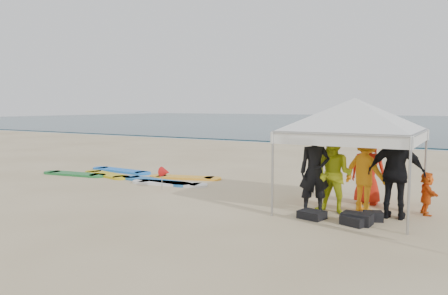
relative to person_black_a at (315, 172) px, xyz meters
name	(u,v)px	position (x,y,z in m)	size (l,w,h in m)	color
ground	(146,209)	(-3.36, -1.57, -0.90)	(120.00, 120.00, 0.00)	beige
ocean	(427,122)	(-3.36, 58.43, -0.86)	(160.00, 84.00, 0.08)	#0C2633
shoreline_foam	(351,146)	(-3.36, 16.63, -0.90)	(160.00, 1.20, 0.01)	silver
person_black_a	(315,172)	(0.00, 0.00, 0.00)	(0.66, 0.43, 1.81)	black
person_yellow	(334,174)	(0.36, 0.19, -0.05)	(0.83, 0.64, 1.70)	#C5D41D
person_orange_a	(366,171)	(0.92, 0.72, -0.02)	(1.14, 0.66, 1.77)	orange
person_black_b	(396,173)	(1.59, 0.37, 0.04)	(1.11, 0.46, 1.89)	black
person_orange_b	(368,169)	(0.80, 1.48, -0.08)	(0.80, 0.52, 1.64)	red
person_seated	(427,193)	(2.11, 1.05, -0.44)	(0.85, 0.27, 0.92)	orange
canopy_tent	(355,99)	(0.65, 0.63, 1.56)	(3.75, 3.75, 2.83)	#A5A5A8
marker_pennant	(165,172)	(-4.39, 0.44, -0.41)	(0.28, 0.28, 0.64)	#A5A5A8
gear_pile	(346,218)	(0.81, -0.43, -0.81)	(1.63, 0.93, 0.22)	black
surfboard_spread	(134,177)	(-6.55, 1.56, -0.87)	(5.78, 2.22, 0.07)	blue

